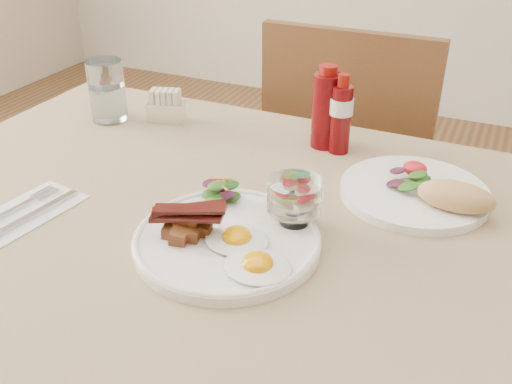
% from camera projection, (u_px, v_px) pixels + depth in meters
% --- Properties ---
extents(table, '(1.33, 0.88, 0.75)m').
position_uv_depth(table, '(245.00, 265.00, 0.96)').
color(table, brown).
rests_on(table, ground).
extents(chair_far, '(0.42, 0.42, 0.93)m').
position_uv_depth(chair_far, '(351.00, 171.00, 1.55)').
color(chair_far, brown).
rests_on(chair_far, ground).
extents(main_plate, '(0.28, 0.28, 0.02)m').
position_uv_depth(main_plate, '(227.00, 241.00, 0.85)').
color(main_plate, white).
rests_on(main_plate, table).
extents(fried_eggs, '(0.16, 0.14, 0.03)m').
position_uv_depth(fried_eggs, '(247.00, 251.00, 0.80)').
color(fried_eggs, white).
rests_on(fried_eggs, main_plate).
extents(bacon_potato_pile, '(0.12, 0.08, 0.05)m').
position_uv_depth(bacon_potato_pile, '(187.00, 222.00, 0.83)').
color(bacon_potato_pile, brown).
rests_on(bacon_potato_pile, main_plate).
extents(side_salad, '(0.07, 0.07, 0.04)m').
position_uv_depth(side_salad, '(220.00, 192.00, 0.93)').
color(side_salad, '#194612').
rests_on(side_salad, main_plate).
extents(fruit_cup, '(0.08, 0.08, 0.09)m').
position_uv_depth(fruit_cup, '(295.00, 196.00, 0.86)').
color(fruit_cup, white).
rests_on(fruit_cup, main_plate).
extents(second_plate, '(0.26, 0.25, 0.06)m').
position_uv_depth(second_plate, '(424.00, 192.00, 0.96)').
color(second_plate, white).
rests_on(second_plate, table).
extents(ketchup_bottle, '(0.07, 0.07, 0.17)m').
position_uv_depth(ketchup_bottle, '(326.00, 109.00, 1.12)').
color(ketchup_bottle, '#500407').
rests_on(ketchup_bottle, table).
extents(hot_sauce_bottle, '(0.05, 0.05, 0.16)m').
position_uv_depth(hot_sauce_bottle, '(341.00, 115.00, 1.09)').
color(hot_sauce_bottle, '#500407').
rests_on(hot_sauce_bottle, table).
extents(sugar_caddy, '(0.09, 0.06, 0.07)m').
position_uv_depth(sugar_caddy, '(166.00, 107.00, 1.25)').
color(sugar_caddy, silver).
rests_on(sugar_caddy, table).
extents(water_glass, '(0.08, 0.08, 0.13)m').
position_uv_depth(water_glass, '(108.00, 94.00, 1.25)').
color(water_glass, white).
rests_on(water_glass, table).
extents(napkin_cutlery, '(0.13, 0.20, 0.01)m').
position_uv_depth(napkin_cutlery, '(25.00, 213.00, 0.93)').
color(napkin_cutlery, silver).
rests_on(napkin_cutlery, table).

